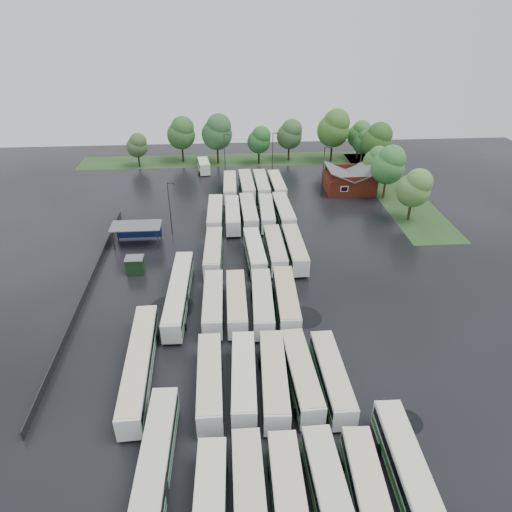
{
  "coord_description": "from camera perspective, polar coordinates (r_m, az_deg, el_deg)",
  "views": [
    {
      "loc": [
        -2.18,
        -47.05,
        36.97
      ],
      "look_at": [
        2.0,
        12.0,
        2.5
      ],
      "focal_mm": 32.0,
      "sensor_mm": 36.0,
      "label": 1
    }
  ],
  "objects": [
    {
      "name": "ground",
      "position": [
        59.88,
        -1.11,
        -7.92
      ],
      "size": [
        160.0,
        160.0,
        0.0
      ],
      "primitive_type": "plane",
      "color": "black",
      "rests_on": "ground"
    },
    {
      "name": "brick_building",
      "position": [
        99.93,
        11.56,
        9.03
      ],
      "size": [
        10.07,
        8.6,
        5.39
      ],
      "color": "maroon",
      "rests_on": "ground"
    },
    {
      "name": "wash_shed",
      "position": [
        78.43,
        -14.7,
        3.49
      ],
      "size": [
        8.2,
        4.2,
        3.58
      ],
      "color": "#2D2D30",
      "rests_on": "ground"
    },
    {
      "name": "utility_hut",
      "position": [
        70.89,
        -14.88,
        -1.1
      ],
      "size": [
        2.7,
        2.2,
        2.62
      ],
      "color": "black",
      "rests_on": "ground"
    },
    {
      "name": "grass_strip_north",
      "position": [
        117.88,
        -1.85,
        11.92
      ],
      "size": [
        80.0,
        10.0,
        0.01
      ],
      "primitive_type": "cube",
      "color": "#213F19",
      "rests_on": "ground"
    },
    {
      "name": "grass_strip_east",
      "position": [
        103.68,
        16.84,
        8.01
      ],
      "size": [
        10.0,
        50.0,
        0.01
      ],
      "primitive_type": "cube",
      "color": "#213F19",
      "rests_on": "ground"
    },
    {
      "name": "west_fence",
      "position": [
        68.95,
        -20.29,
        -3.75
      ],
      "size": [
        0.1,
        50.0,
        1.2
      ],
      "primitive_type": "cube",
      "color": "#2D2D30",
      "rests_on": "ground"
    },
    {
      "name": "bus_r0c1",
      "position": [
        41.14,
        -0.81,
        -28.43
      ],
      "size": [
        2.56,
        11.99,
        3.34
      ],
      "rotation": [
        0.0,
        0.0,
        -0.0
      ],
      "color": "silver",
      "rests_on": "ground"
    },
    {
      "name": "bus_r0c2",
      "position": [
        41.06,
        4.18,
        -28.71
      ],
      "size": [
        2.72,
        12.11,
        3.36
      ],
      "rotation": [
        0.0,
        0.0,
        -0.01
      ],
      "color": "silver",
      "rests_on": "ground"
    },
    {
      "name": "bus_r0c3",
      "position": [
        41.7,
        9.3,
        -27.78
      ],
      "size": [
        2.93,
        12.16,
        3.36
      ],
      "rotation": [
        0.0,
        0.0,
        0.03
      ],
      "color": "silver",
      "rests_on": "ground"
    },
    {
      "name": "bus_r0c4",
      "position": [
        42.29,
        13.98,
        -27.39
      ],
      "size": [
        3.1,
        11.99,
        3.31
      ],
      "rotation": [
        0.0,
        0.0,
        -0.05
      ],
      "color": "silver",
      "rests_on": "ground"
    },
    {
      "name": "bus_r1c0",
      "position": [
        49.48,
        -5.79,
        -15.25
      ],
      "size": [
        2.72,
        11.98,
        3.32
      ],
      "rotation": [
        0.0,
        0.0,
        0.02
      ],
      "color": "silver",
      "rests_on": "ground"
    },
    {
      "name": "bus_r1c1",
      "position": [
        49.57,
        -1.55,
        -14.98
      ],
      "size": [
        2.95,
        11.9,
        3.29
      ],
      "rotation": [
        0.0,
        0.0,
        -0.04
      ],
      "color": "silver",
      "rests_on": "ground"
    },
    {
      "name": "bus_r1c2",
      "position": [
        49.42,
        2.23,
        -15.06
      ],
      "size": [
        3.15,
        12.34,
        3.41
      ],
      "rotation": [
        0.0,
        0.0,
        -0.05
      ],
      "color": "silver",
      "rests_on": "ground"
    },
    {
      "name": "bus_r1c3",
      "position": [
        50.08,
        5.66,
        -14.56
      ],
      "size": [
        3.03,
        11.97,
        3.3
      ],
      "rotation": [
        0.0,
        0.0,
        0.04
      ],
      "color": "silver",
      "rests_on": "ground"
    },
    {
      "name": "bus_r1c4",
      "position": [
        50.33,
        9.44,
        -14.65
      ],
      "size": [
        2.68,
        11.79,
        3.27
      ],
      "rotation": [
        0.0,
        0.0,
        0.01
      ],
      "color": "silver",
      "rests_on": "ground"
    },
    {
      "name": "bus_r2c0",
      "position": [
        59.99,
        -5.37,
        -5.83
      ],
      "size": [
        2.66,
        11.85,
        3.29
      ],
      "rotation": [
        0.0,
        0.0,
        -0.01
      ],
      "color": "silver",
      "rests_on": "ground"
    },
    {
      "name": "bus_r2c1",
      "position": [
        59.86,
        -2.46,
        -5.8
      ],
      "size": [
        2.54,
        11.78,
        3.28
      ],
      "rotation": [
        0.0,
        0.0,
        -0.0
      ],
      "color": "silver",
      "rests_on": "ground"
    },
    {
      "name": "bus_r2c2",
      "position": [
        59.7,
        0.8,
        -5.81
      ],
      "size": [
        3.07,
        12.28,
        3.39
      ],
      "rotation": [
        0.0,
        0.0,
        -0.04
      ],
      "color": "silver",
      "rests_on": "ground"
    },
    {
      "name": "bus_r2c3",
      "position": [
        60.23,
        3.79,
        -5.49
      ],
      "size": [
        3.0,
        12.44,
        3.44
      ],
      "rotation": [
        0.0,
        0.0,
        -0.03
      ],
      "color": "silver",
      "rests_on": "ground"
    },
    {
      "name": "bus_r3c0",
      "position": [
        71.15,
        -5.36,
        0.48
      ],
      "size": [
        2.92,
        12.07,
        3.34
      ],
      "rotation": [
        0.0,
        0.0,
        -0.03
      ],
      "color": "silver",
      "rests_on": "ground"
    },
    {
      "name": "bus_r3c2",
      "position": [
        71.01,
        -0.16,
        0.52
      ],
      "size": [
        3.06,
        11.85,
        3.27
      ],
      "rotation": [
        0.0,
        0.0,
        0.05
      ],
      "color": "silver",
      "rests_on": "ground"
    },
    {
      "name": "bus_r3c3",
      "position": [
        71.67,
        2.41,
        0.83
      ],
      "size": [
        2.7,
        12.05,
        3.35
      ],
      "rotation": [
        0.0,
        0.0,
        0.01
      ],
      "color": "silver",
      "rests_on": "ground"
    },
    {
      "name": "bus_r3c4",
      "position": [
        71.97,
        4.87,
        0.9
      ],
      "size": [
        2.75,
        12.19,
        3.38
      ],
      "rotation": [
        0.0,
        0.0,
        0.01
      ],
      "color": "silver",
      "rests_on": "ground"
    },
    {
      "name": "bus_r4c0",
      "position": [
        83.32,
        -5.12,
        5.17
      ],
      "size": [
        2.84,
        12.28,
        3.4
      ],
      "rotation": [
        0.0,
        0.0,
        -0.02
      ],
      "color": "silver",
      "rests_on": "ground"
    },
    {
      "name": "bus_r4c1",
      "position": [
        83.1,
        -2.94,
        5.15
      ],
      "size": [
        2.56,
        11.91,
        3.32
      ],
      "rotation": [
        0.0,
        0.0,
        -0.0
      ],
      "color": "silver",
      "rests_on": "ground"
    },
    {
      "name": "bus_r4c2",
      "position": [
        83.56,
        -0.92,
        5.39
      ],
      "size": [
        2.92,
        12.44,
        3.45
      ],
      "rotation": [
        0.0,
        0.0,
        0.02
      ],
      "color": "silver",
      "rests_on": "ground"
    },
    {
      "name": "bus_r4c3",
      "position": [
        83.81,
        1.35,
        5.4
      ],
      "size": [
        2.9,
        11.91,
        3.29
      ],
      "rotation": [
        0.0,
        0.0,
        -0.03
      ],
      "color": "silver",
      "rests_on": "ground"
    },
    {
      "name": "bus_r4c4",
      "position": [
        84.12,
        3.46,
        5.51
      ],
      "size": [
        3.06,
        12.49,
        3.45
      ],
      "rotation": [
        0.0,
        0.0,
        0.04
      ],
      "color": "silver",
      "rests_on": "ground"
    },
    {
      "name": "bus_r5c1",
      "position": [
        95.56,
        -3.27,
        8.6
      ],
      "size": [
        2.81,
        12.18,
        3.38
      ],
      "rotation": [
        0.0,
        0.0,
        -0.02
      ],
      "color": "silver",
      "rests_on": "ground"
    },
    {
      "name": "bus_r5c2",
      "position": [
        96.05,
        -1.18,
        8.78
      ],
      "size": [
        3.01,
        12.43,
        3.44
      ],
      "rotation": [
        0.0,
        0.0,
        0.03
      ],
      "color": "silver",
      "rests_on": "ground"
    },
    {
      "name": "bus_r5c3",
      "position": [
        96.24,
        0.69,
        8.82
      ],
      "size": [
        2.81,
        12.24,
        3.4
      ],
      "rotation": [
        0.0,
        0.0,
        0.02
      ],
      "color": "silver",
      "rests_on": "ground"
    },
    {
      "name": "bus_r5c4",
      "position": [
        96.47,
        2.62,
        8.79
      ],
      "size": [
        2.92,
        11.82,
        3.27
      ],
      "rotation": [
        0.0,
        0.0,
        0.04
      ],
      "color": "silver",
      "rests_on": "ground"
    },
    {
      "name": "artic_bus_west_a",
      "position": [
        43.11,
        -12.77,
        -25.54
      ],
      "size": [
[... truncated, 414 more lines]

